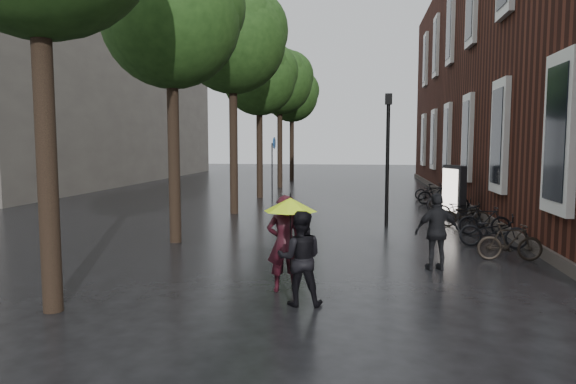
% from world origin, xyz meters
% --- Properties ---
extents(ground, '(120.00, 120.00, 0.00)m').
position_xyz_m(ground, '(0.00, 0.00, 0.00)').
color(ground, black).
extents(brick_building, '(10.20, 33.20, 12.00)m').
position_xyz_m(brick_building, '(10.47, 19.46, 5.99)').
color(brick_building, '#38160F').
rests_on(brick_building, ground).
extents(bg_building, '(16.00, 30.00, 14.00)m').
position_xyz_m(bg_building, '(-22.00, 28.00, 7.00)').
color(bg_building, '#47423D').
rests_on(bg_building, ground).
extents(street_trees, '(4.33, 34.03, 8.91)m').
position_xyz_m(street_trees, '(-3.99, 15.91, 6.34)').
color(street_trees, black).
rests_on(street_trees, ground).
extents(person_burgundy, '(0.76, 0.59, 1.83)m').
position_xyz_m(person_burgundy, '(-0.36, 2.71, 0.92)').
color(person_burgundy, black).
rests_on(person_burgundy, ground).
extents(person_black, '(0.85, 0.69, 1.64)m').
position_xyz_m(person_black, '(0.03, 1.91, 0.82)').
color(person_black, black).
rests_on(person_black, ground).
extents(lime_umbrella, '(0.96, 0.96, 1.42)m').
position_xyz_m(lime_umbrella, '(-0.19, 2.29, 1.70)').
color(lime_umbrella, black).
rests_on(lime_umbrella, ground).
extents(pedestrian_walking, '(1.07, 0.65, 1.70)m').
position_xyz_m(pedestrian_walking, '(2.73, 4.78, 0.85)').
color(pedestrian_walking, black).
rests_on(pedestrian_walking, ground).
extents(parked_bicycles, '(2.05, 13.76, 1.05)m').
position_xyz_m(parked_bicycles, '(4.57, 12.55, 0.45)').
color(parked_bicycles, black).
rests_on(parked_bicycles, ground).
extents(ad_lightbox, '(0.30, 1.30, 1.96)m').
position_xyz_m(ad_lightbox, '(4.51, 13.09, 0.98)').
color(ad_lightbox, black).
rests_on(ad_lightbox, ground).
extents(lamp_post, '(0.23, 0.23, 4.41)m').
position_xyz_m(lamp_post, '(1.93, 10.74, 2.68)').
color(lamp_post, black).
rests_on(lamp_post, ground).
extents(cycle_sign, '(0.16, 0.56, 3.06)m').
position_xyz_m(cycle_sign, '(-3.15, 17.79, 2.02)').
color(cycle_sign, '#262628').
rests_on(cycle_sign, ground).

